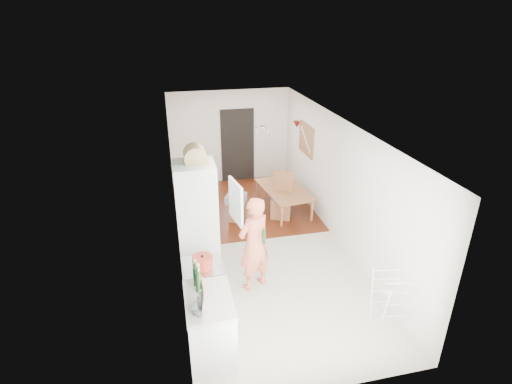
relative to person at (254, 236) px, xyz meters
name	(u,v)px	position (x,y,z in m)	size (l,w,h in m)	color
room_shell	(260,189)	(0.40, 1.26, 0.26)	(3.20, 7.00, 2.50)	silver
floor	(260,245)	(0.40, 1.26, -0.99)	(3.20, 7.00, 0.01)	beige
wood_floor_overlay	(242,205)	(0.40, 3.11, -0.98)	(3.20, 3.30, 0.01)	maroon
sage_wall_panel	(178,218)	(-1.19, -0.74, 0.86)	(0.02, 3.00, 1.30)	slate
tile_splashback	(185,287)	(-1.18, -1.29, 0.16)	(0.02, 1.90, 0.50)	black
doorway_recess	(238,146)	(0.60, 4.74, 0.01)	(0.90, 0.04, 2.00)	black
base_cabinet	(210,327)	(-0.90, -1.29, -0.56)	(0.60, 0.90, 0.86)	white
worktop	(209,300)	(-0.90, -1.29, -0.10)	(0.62, 0.92, 0.06)	silver
range_cooker	(204,292)	(-0.90, -0.54, -0.55)	(0.60, 0.60, 0.88)	white
cooker_top	(203,267)	(-0.90, -0.54, -0.09)	(0.60, 0.60, 0.04)	#B1B1B3
fridge_housing	(198,223)	(-0.87, 0.48, 0.09)	(0.66, 0.66, 2.15)	white
fridge_door	(236,202)	(-0.26, 0.18, 0.56)	(0.56, 0.04, 0.70)	white
fridge_interior	(215,196)	(-0.56, 0.48, 0.56)	(0.02, 0.52, 0.66)	white
pinboard	(306,139)	(1.98, 3.16, 0.56)	(0.03, 0.90, 0.70)	tan
pinboard_frame	(306,140)	(1.97, 3.16, 0.56)	(0.01, 0.94, 0.74)	#9E6233
wall_sconce	(297,124)	(1.94, 3.81, 0.76)	(0.18, 0.18, 0.16)	maroon
person	(254,236)	(0.00, 0.00, 0.00)	(0.72, 0.47, 1.98)	#F57556
dining_table	(285,201)	(1.34, 2.65, -0.75)	(1.37, 0.76, 0.48)	#9E6233
dining_chair	(282,196)	(1.16, 2.34, -0.46)	(0.44, 0.44, 1.05)	#9E6233
stool	(237,211)	(0.15, 2.40, -0.76)	(0.34, 0.34, 0.45)	#9E6233
grey_drape	(236,199)	(0.13, 2.40, -0.44)	(0.41, 0.41, 0.18)	gray
drying_rack	(391,300)	(1.78, -1.34, -0.55)	(0.45, 0.41, 0.88)	white
bread_bin	(195,156)	(-0.83, 0.53, 1.26)	(0.37, 0.35, 0.20)	tan
red_casserole	(203,262)	(-0.89, -0.57, 0.02)	(0.30, 0.30, 0.18)	red
steel_pan	(200,310)	(-1.02, -1.53, -0.02)	(0.18, 0.18, 0.09)	#B1B1B3
held_bottle	(264,237)	(0.12, -0.18, 0.08)	(0.05, 0.05, 0.25)	#1A3D1B
bottle_a	(196,277)	(-1.03, -0.98, 0.07)	(0.07, 0.07, 0.28)	#1A3D1B
bottle_b	(198,282)	(-1.01, -1.11, 0.08)	(0.07, 0.07, 0.29)	#1A3D1B
bottle_c	(201,302)	(-1.00, -1.48, 0.05)	(0.09, 0.09, 0.23)	silver
pepper_mill_front	(195,269)	(-1.02, -0.76, 0.04)	(0.06, 0.06, 0.21)	tan
pepper_mill_back	(198,274)	(-0.99, -0.89, 0.05)	(0.06, 0.06, 0.23)	tan
chopping_boards	(202,297)	(-0.99, -1.47, 0.12)	(0.04, 0.27, 0.37)	tan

